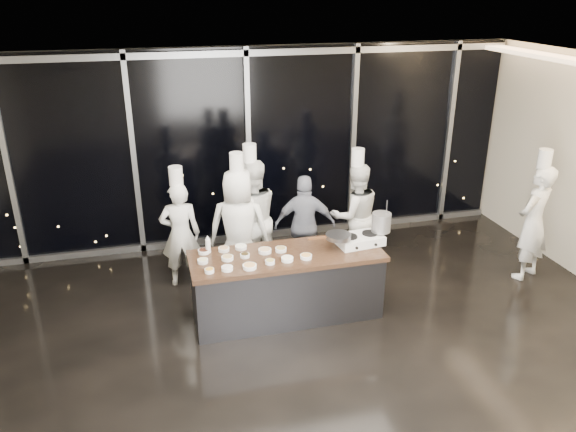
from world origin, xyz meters
name	(u,v)px	position (x,y,z in m)	size (l,w,h in m)	color
ground	(306,354)	(0.00, 0.00, 0.00)	(9.00, 9.00, 0.00)	black
room_shell	(324,173)	(0.18, 0.00, 2.25)	(9.02, 7.02, 3.21)	beige
window_wall	(248,148)	(0.00, 3.43, 1.60)	(8.90, 0.11, 3.20)	black
demo_counter	(287,285)	(0.00, 0.90, 0.45)	(2.46, 0.86, 0.90)	#343439
stove	(360,239)	(1.00, 0.95, 0.96)	(0.63, 0.43, 0.14)	white
frying_pan	(338,236)	(0.68, 0.90, 1.07)	(0.59, 0.36, 0.06)	slate
stock_pot	(381,222)	(1.30, 0.97, 1.17)	(0.25, 0.25, 0.25)	#ABABAD
prep_bowls	(248,257)	(-0.50, 0.89, 0.93)	(1.40, 0.72, 0.05)	white
squeeze_bottle	(208,244)	(-0.96, 1.19, 1.01)	(0.07, 0.07, 0.24)	white
chef_far_left	(180,233)	(-1.25, 2.11, 0.80)	(0.59, 0.41, 1.78)	white
chef_left	(239,228)	(-0.44, 1.90, 0.89)	(0.97, 0.77, 1.98)	white
chef_center	(251,218)	(-0.21, 2.17, 0.90)	(0.96, 0.81, 2.01)	white
guest	(305,225)	(0.56, 2.01, 0.77)	(0.96, 0.58, 1.54)	#151E3A
chef_right	(355,215)	(1.37, 2.07, 0.83)	(0.82, 0.65, 1.86)	white
chef_side	(533,221)	(3.73, 1.05, 0.89)	(0.75, 0.65, 1.97)	white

